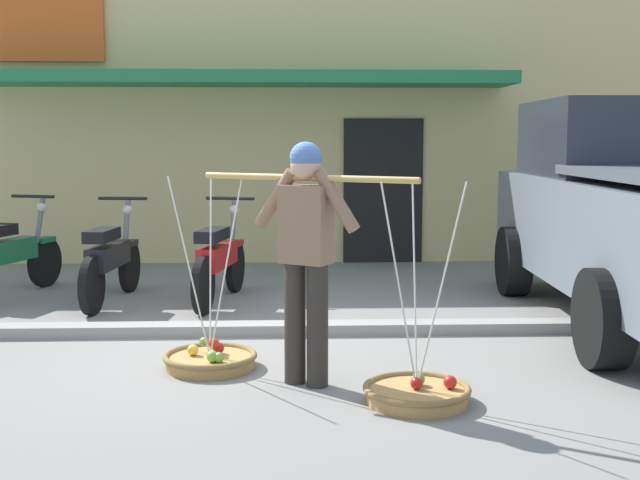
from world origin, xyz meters
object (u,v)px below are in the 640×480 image
Objects in this scene: fruit_basket_right_side at (210,359)px; motorcycle_nearest_shop at (9,256)px; fruit_basket_left_side at (417,392)px; motorcycle_third_in_row at (219,260)px; motorcycle_second_in_row at (110,260)px; fruit_vendor at (306,246)px.

fruit_basket_right_side is 0.82× the size of motorcycle_nearest_shop.
motorcycle_third_in_row is (-1.56, 3.35, 0.38)m from fruit_basket_left_side.
motorcycle_nearest_shop is 0.98× the size of motorcycle_third_in_row.
fruit_basket_left_side is 4.35m from motorcycle_second_in_row.
fruit_vendor is at bearing -31.20° from fruit_basket_right_side.
fruit_basket_right_side is 2.52m from motorcycle_third_in_row.
motorcycle_second_in_row is 1.14m from motorcycle_third_in_row.
fruit_basket_left_side is at bearing -51.50° from motorcycle_second_in_row.
fruit_basket_left_side reaches higher than motorcycle_second_in_row.
motorcycle_second_in_row is at bearing 178.01° from motorcycle_third_in_row.
motorcycle_second_in_row is (-2.69, 3.39, 0.38)m from fruit_basket_left_side.
motorcycle_third_in_row is at bearing -10.42° from motorcycle_nearest_shop.
fruit_basket_right_side is 0.80× the size of motorcycle_second_in_row.
motorcycle_nearest_shop is at bearing 135.73° from fruit_basket_left_side.
fruit_vendor is 1.23m from fruit_basket_left_side.
fruit_basket_right_side reaches higher than motorcycle_second_in_row.
fruit_vendor is 0.94× the size of motorcycle_third_in_row.
fruit_vendor is 3.08m from motorcycle_third_in_row.
fruit_vendor reaches higher than motorcycle_third_in_row.
fruit_basket_left_side is (0.71, -0.43, -0.91)m from fruit_vendor.
motorcycle_nearest_shop is at bearing 130.02° from fruit_basket_right_side.
fruit_vendor reaches higher than motorcycle_second_in_row.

